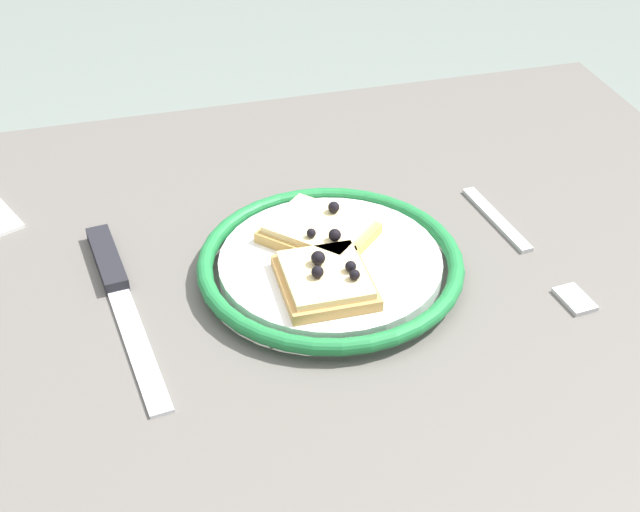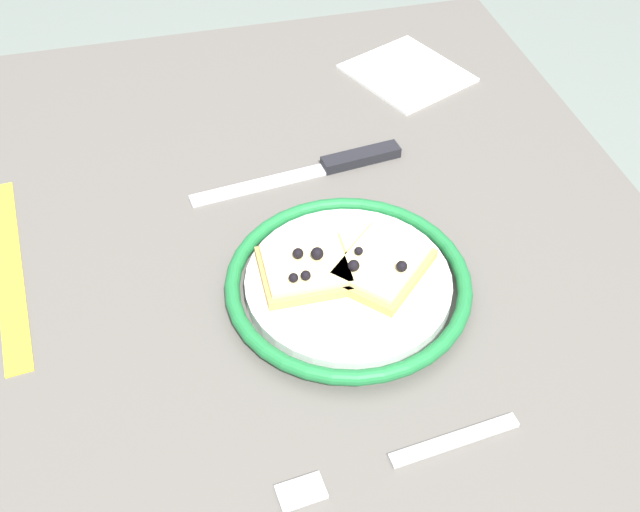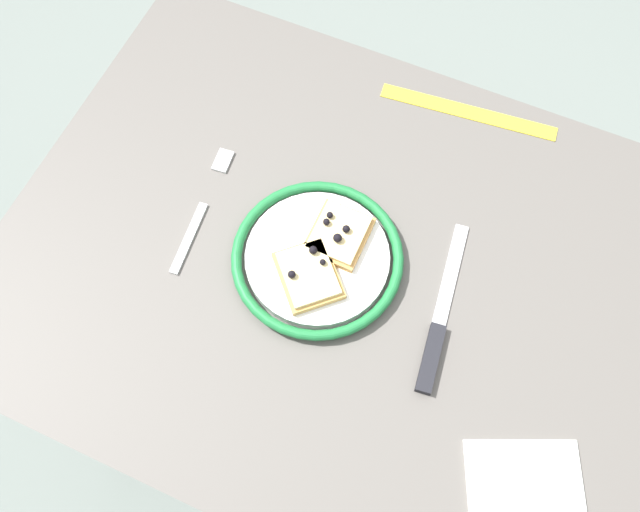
{
  "view_description": "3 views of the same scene",
  "coord_description": "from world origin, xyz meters",
  "views": [
    {
      "loc": [
        0.12,
        0.57,
        1.24
      ],
      "look_at": [
        -0.03,
        0.0,
        0.8
      ],
      "focal_mm": 49.79,
      "sensor_mm": 36.0,
      "label": 1
    },
    {
      "loc": [
        -0.49,
        0.13,
        1.3
      ],
      "look_at": [
        -0.02,
        0.01,
        0.8
      ],
      "focal_mm": 42.11,
      "sensor_mm": 36.0,
      "label": 2
    },
    {
      "loc": [
        0.1,
        -0.34,
        1.61
      ],
      "look_at": [
        -0.04,
        -0.01,
        0.79
      ],
      "focal_mm": 38.13,
      "sensor_mm": 36.0,
      "label": 3
    }
  ],
  "objects": [
    {
      "name": "dining_table",
      "position": [
        0.0,
        0.0,
        0.65
      ],
      "size": [
        0.94,
        0.7,
        0.77
      ],
      "color": "#5B5651",
      "rests_on": "ground_plane"
    },
    {
      "name": "plate",
      "position": [
        -0.05,
        -0.01,
        0.78
      ],
      "size": [
        0.23,
        0.23,
        0.02
      ],
      "color": "white",
      "rests_on": "dining_table"
    },
    {
      "name": "pizza_slice_near",
      "position": [
        -0.04,
        -0.04,
        0.8
      ],
      "size": [
        0.11,
        0.11,
        0.03
      ],
      "color": "tan",
      "rests_on": "plate"
    },
    {
      "name": "pizza_slice_far",
      "position": [
        -0.03,
        0.03,
        0.8
      ],
      "size": [
        0.07,
        0.08,
        0.03
      ],
      "color": "tan",
      "rests_on": "plate"
    },
    {
      "name": "knife",
      "position": [
        0.13,
        -0.04,
        0.78
      ],
      "size": [
        0.05,
        0.24,
        0.01
      ],
      "color": "silver",
      "rests_on": "dining_table"
    },
    {
      "name": "fork",
      "position": [
        -0.22,
        -0.0,
        0.77
      ],
      "size": [
        0.04,
        0.2,
        0.0
      ],
      "color": "#BBBBBB",
      "rests_on": "dining_table"
    }
  ]
}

